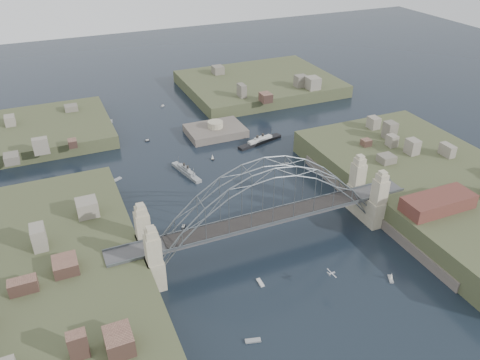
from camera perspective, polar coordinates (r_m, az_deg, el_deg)
name	(u,v)px	position (r m, az deg, el deg)	size (l,w,h in m)	color
ground	(266,243)	(130.25, 3.17, -7.50)	(500.00, 500.00, 0.00)	black
bridge	(268,205)	(123.05, 3.34, -2.98)	(84.00, 13.80, 24.60)	#444446
shore_west	(40,298)	(120.52, -22.76, -12.89)	(50.50, 90.00, 12.00)	#3C4226
shore_east	(433,192)	(159.23, 22.05, -1.35)	(50.50, 90.00, 12.00)	#3C4226
headland_nw	(31,137)	(202.62, -23.67, 4.71)	(60.00, 45.00, 9.00)	#3C4226
headland_ne	(259,88)	(237.11, 2.30, 10.95)	(70.00, 55.00, 9.50)	#3C4226
fort_island	(216,135)	(189.62, -2.93, 5.38)	(22.00, 16.00, 9.40)	#534A43
wharf_shed	(438,203)	(138.56, 22.55, -2.50)	(20.00, 8.00, 4.00)	#592D26
finger_pier	(455,266)	(133.19, 24.29, -9.33)	(4.00, 22.00, 1.40)	#444446
naval_cruiser_near	(186,172)	(162.04, -6.43, 0.98)	(5.80, 16.12, 4.82)	gray
naval_cruiser_far	(107,128)	(199.83, -15.58, 5.99)	(7.11, 15.64, 5.33)	gray
ocean_liner	(260,141)	(181.97, 2.40, 4.63)	(19.48, 7.63, 4.78)	black
aeroplane	(331,273)	(115.30, 10.80, -10.89)	(1.87, 3.51, 0.51)	#A9ABB1
small_boat_a	(183,227)	(136.26, -6.76, -5.60)	(1.89, 2.38, 1.43)	#B9BAB5
small_boat_b	(239,188)	(153.31, -0.09, -0.92)	(1.95, 0.90, 0.45)	#B9BAB5
small_boat_c	(260,283)	(118.13, 2.43, -12.13)	(1.01, 2.92, 0.45)	#B9BAB5
small_boat_d	(286,164)	(168.06, 5.46, 1.96)	(2.26, 1.00, 0.45)	#B9BAB5
small_boat_e	(116,180)	(162.71, -14.57, 0.00)	(4.13, 2.98, 0.45)	#B9BAB5
small_boat_f	(212,157)	(170.05, -3.30, 2.74)	(1.12, 1.79, 2.38)	#B9BAB5
small_boat_g	(391,277)	(124.09, 17.56, -10.99)	(2.09, 2.98, 2.38)	#B9BAB5
small_boat_h	(147,141)	(186.81, -10.99, 4.64)	(1.95, 0.85, 1.43)	#B9BAB5
small_boat_i	(351,193)	(154.72, 13.09, -1.49)	(2.54, 1.22, 0.45)	#B9BAB5
small_boat_j	(253,341)	(105.82, 1.55, -18.61)	(3.49, 1.90, 0.45)	#B9BAB5
small_boat_k	(163,106)	(218.56, -9.22, 8.71)	(1.97, 1.78, 1.43)	#B9BAB5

